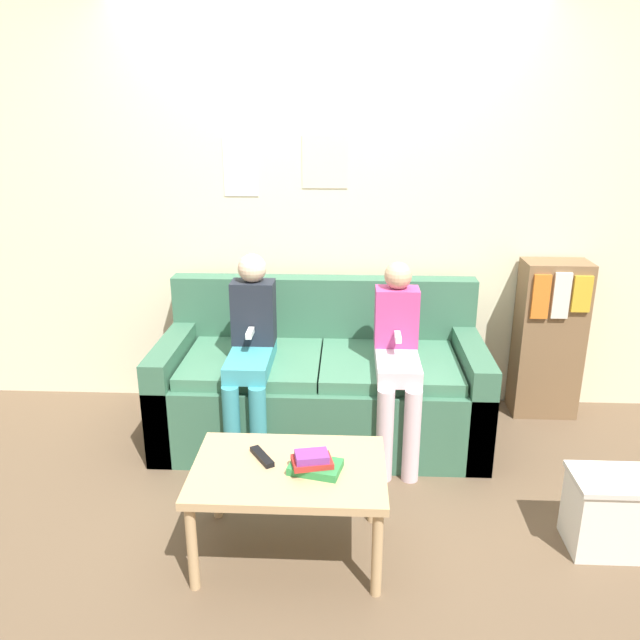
% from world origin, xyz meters
% --- Properties ---
extents(ground_plane, '(10.00, 10.00, 0.00)m').
position_xyz_m(ground_plane, '(0.00, 0.00, 0.00)').
color(ground_plane, brown).
extents(wall_back, '(8.00, 0.06, 2.60)m').
position_xyz_m(wall_back, '(-0.00, 1.06, 1.30)').
color(wall_back, beige).
rests_on(wall_back, ground_plane).
extents(couch, '(1.87, 0.85, 0.89)m').
position_xyz_m(couch, '(0.00, 0.54, 0.30)').
color(couch, '#38664C').
rests_on(couch, ground_plane).
extents(coffee_table, '(0.82, 0.56, 0.43)m').
position_xyz_m(coffee_table, '(-0.09, -0.55, 0.38)').
color(coffee_table, tan).
rests_on(coffee_table, ground_plane).
extents(person_left, '(0.24, 0.58, 1.12)m').
position_xyz_m(person_left, '(-0.38, 0.34, 0.63)').
color(person_left, teal).
rests_on(person_left, ground_plane).
extents(person_right, '(0.24, 0.58, 1.09)m').
position_xyz_m(person_right, '(0.43, 0.33, 0.61)').
color(person_right, silver).
rests_on(person_right, ground_plane).
extents(tv_remote, '(0.13, 0.16, 0.02)m').
position_xyz_m(tv_remote, '(-0.21, -0.49, 0.44)').
color(tv_remote, black).
rests_on(tv_remote, coffee_table).
extents(book_stack, '(0.24, 0.19, 0.09)m').
position_xyz_m(book_stack, '(0.02, -0.58, 0.47)').
color(book_stack, '#2D8442').
rests_on(book_stack, coffee_table).
extents(bookshelf, '(0.40, 0.26, 1.00)m').
position_xyz_m(bookshelf, '(1.42, 0.89, 0.51)').
color(bookshelf, brown).
rests_on(bookshelf, ground_plane).
extents(storage_box, '(0.46, 0.27, 0.36)m').
position_xyz_m(storage_box, '(1.37, -0.45, 0.18)').
color(storage_box, silver).
rests_on(storage_box, ground_plane).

